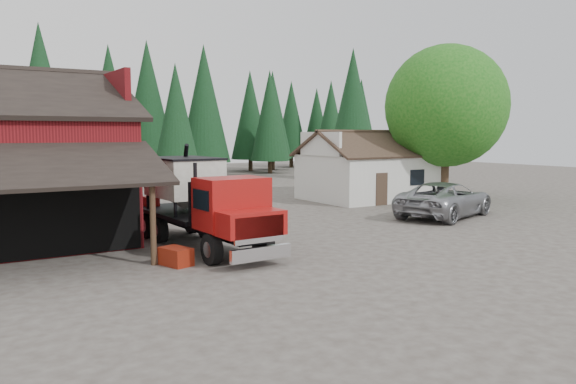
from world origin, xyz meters
TOP-DOWN VIEW (x-y plane):
  - ground at (0.00, 0.00)m, footprint 120.00×120.00m
  - farmhouse at (13.00, 13.00)m, footprint 8.60×6.42m
  - deciduous_tree at (17.01, 9.97)m, footprint 8.00×8.00m
  - conifer_backdrop at (0.00, 42.00)m, footprint 76.00×16.00m
  - near_pine_b at (6.00, 30.00)m, footprint 3.96×3.96m
  - near_pine_c at (22.00, 26.00)m, footprint 4.84×4.84m
  - near_pine_d at (-4.00, 34.00)m, footprint 5.28×5.28m
  - feed_truck at (-3.04, 4.03)m, footprint 2.86×8.90m
  - silver_car at (11.08, 4.52)m, footprint 7.30×4.98m
  - equip_box at (-5.00, 1.65)m, footprint 0.98×1.25m

SIDE VIEW (x-z plane):
  - ground at x=0.00m, z-range 0.00..0.00m
  - conifer_backdrop at x=0.00m, z-range -8.00..8.00m
  - equip_box at x=-5.00m, z-range 0.00..0.60m
  - silver_car at x=11.08m, z-range 0.00..1.86m
  - farmhouse at x=13.00m, z-range -0.66..3.99m
  - feed_truck at x=-3.04m, z-range -0.13..3.85m
  - near_pine_b at x=6.00m, z-range 0.69..11.09m
  - deciduous_tree at x=17.01m, z-range 0.81..11.01m
  - near_pine_c at x=22.00m, z-range 0.69..13.09m
  - near_pine_d at x=-4.00m, z-range 0.69..14.09m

